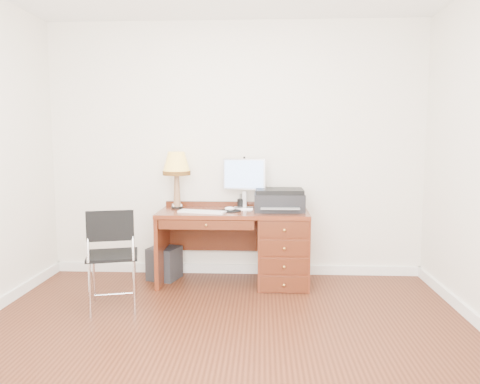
# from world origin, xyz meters

# --- Properties ---
(ground) EXTENTS (4.00, 4.00, 0.00)m
(ground) POSITION_xyz_m (0.00, 0.00, 0.00)
(ground) COLOR #39190D
(ground) RESTS_ON ground
(room_shell) EXTENTS (4.00, 4.00, 4.00)m
(room_shell) POSITION_xyz_m (0.00, 0.63, 0.05)
(room_shell) COLOR silver
(room_shell) RESTS_ON ground
(desk) EXTENTS (1.50, 0.67, 0.75)m
(desk) POSITION_xyz_m (0.32, 1.40, 0.41)
(desk) COLOR maroon
(desk) RESTS_ON ground
(monitor) EXTENTS (0.45, 0.19, 0.52)m
(monitor) POSITION_xyz_m (0.10, 1.57, 1.08)
(monitor) COLOR silver
(monitor) RESTS_ON desk
(keyboard) EXTENTS (0.49, 0.24, 0.02)m
(keyboard) POSITION_xyz_m (-0.30, 1.26, 0.76)
(keyboard) COLOR white
(keyboard) RESTS_ON desk
(mouse_pad) EXTENTS (0.23, 0.23, 0.05)m
(mouse_pad) POSITION_xyz_m (-0.04, 1.36, 0.76)
(mouse_pad) COLOR black
(mouse_pad) RESTS_ON desk
(printer) EXTENTS (0.50, 0.39, 0.22)m
(printer) POSITION_xyz_m (0.46, 1.43, 0.86)
(printer) COLOR black
(printer) RESTS_ON desk
(leg_lamp) EXTENTS (0.29, 0.29, 0.59)m
(leg_lamp) POSITION_xyz_m (-0.60, 1.52, 1.18)
(leg_lamp) COLOR black
(leg_lamp) RESTS_ON desk
(phone) EXTENTS (0.12, 0.12, 0.20)m
(phone) POSITION_xyz_m (-0.60, 1.55, 0.81)
(phone) COLOR white
(phone) RESTS_ON desk
(pen_cup) EXTENTS (0.07, 0.07, 0.09)m
(pen_cup) POSITION_xyz_m (0.06, 1.61, 0.80)
(pen_cup) COLOR black
(pen_cup) RESTS_ON desk
(chair) EXTENTS (0.52, 0.52, 0.89)m
(chair) POSITION_xyz_m (-1.00, 0.56, 0.54)
(chair) COLOR black
(chair) RESTS_ON ground
(equipment_box) EXTENTS (0.36, 0.36, 0.34)m
(equipment_box) POSITION_xyz_m (-0.74, 1.50, 0.17)
(equipment_box) COLOR black
(equipment_box) RESTS_ON ground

